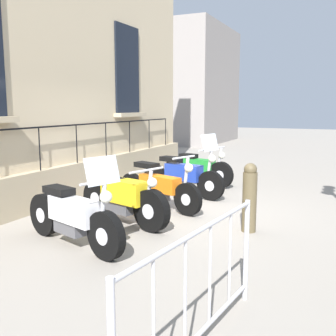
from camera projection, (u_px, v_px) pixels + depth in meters
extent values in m
plane|color=gray|center=(176.00, 209.00, 7.68)|extent=(60.00, 60.00, 0.00)
cube|color=#C6B28E|center=(55.00, 7.00, 8.19)|extent=(0.60, 10.59, 7.98)
cube|color=tan|center=(76.00, 180.00, 8.59)|extent=(0.20, 10.59, 0.77)
cube|color=black|center=(127.00, 70.00, 10.32)|extent=(0.06, 1.14, 2.22)
cube|color=tan|center=(131.00, 115.00, 10.46)|extent=(0.24, 1.34, 0.10)
cube|color=black|center=(76.00, 125.00, 8.39)|extent=(0.03, 8.90, 0.03)
cylinder|color=black|center=(40.00, 149.00, 7.46)|extent=(0.02, 0.02, 0.81)
cylinder|color=black|center=(77.00, 144.00, 8.45)|extent=(0.02, 0.02, 0.81)
cylinder|color=black|center=(106.00, 140.00, 9.45)|extent=(0.02, 0.02, 0.81)
cylinder|color=black|center=(130.00, 137.00, 10.45)|extent=(0.02, 0.02, 0.81)
cylinder|color=black|center=(149.00, 134.00, 11.45)|extent=(0.02, 0.02, 0.81)
cylinder|color=black|center=(166.00, 132.00, 12.44)|extent=(0.02, 0.02, 0.81)
cylinder|color=black|center=(106.00, 236.00, 5.12)|extent=(0.66, 0.32, 0.65)
cylinder|color=silver|center=(106.00, 236.00, 5.12)|extent=(0.26, 0.21, 0.23)
cylinder|color=black|center=(44.00, 214.00, 6.12)|extent=(0.66, 0.32, 0.65)
cylinder|color=silver|center=(44.00, 214.00, 6.12)|extent=(0.26, 0.21, 0.23)
cube|color=silver|center=(74.00, 210.00, 5.56)|extent=(0.93, 0.53, 0.34)
cube|color=#4C4C51|center=(70.00, 226.00, 5.66)|extent=(0.58, 0.37, 0.23)
cube|color=black|center=(59.00, 190.00, 5.76)|extent=(0.55, 0.39, 0.10)
cylinder|color=silver|center=(103.00, 209.00, 5.10)|extent=(0.17, 0.11, 0.70)
cylinder|color=silver|center=(100.00, 182.00, 5.08)|extent=(0.22, 0.58, 0.04)
sphere|color=white|center=(106.00, 197.00, 5.03)|extent=(0.16, 0.16, 0.16)
cylinder|color=silver|center=(73.00, 228.00, 5.90)|extent=(0.79, 0.32, 0.08)
cube|color=silver|center=(102.00, 171.00, 5.02)|extent=(0.27, 0.51, 0.36)
cylinder|color=black|center=(151.00, 211.00, 6.28)|extent=(0.70, 0.34, 0.68)
cylinder|color=silver|center=(151.00, 211.00, 6.28)|extent=(0.28, 0.23, 0.24)
cylinder|color=black|center=(98.00, 198.00, 7.13)|extent=(0.70, 0.34, 0.68)
cylinder|color=silver|center=(98.00, 198.00, 7.13)|extent=(0.28, 0.23, 0.24)
cube|color=gold|center=(125.00, 191.00, 6.64)|extent=(0.93, 0.57, 0.38)
cube|color=#4C4C51|center=(121.00, 205.00, 6.74)|extent=(0.57, 0.40, 0.24)
cube|color=black|center=(111.00, 180.00, 6.85)|extent=(0.55, 0.43, 0.10)
cylinder|color=silver|center=(149.00, 191.00, 6.26)|extent=(0.17, 0.10, 0.64)
cylinder|color=silver|center=(147.00, 170.00, 6.25)|extent=(0.24, 0.72, 0.04)
sphere|color=white|center=(152.00, 183.00, 6.20)|extent=(0.16, 0.16, 0.16)
cylinder|color=silver|center=(123.00, 209.00, 7.01)|extent=(0.77, 0.30, 0.08)
cylinder|color=black|center=(188.00, 199.00, 7.21)|extent=(0.61, 0.29, 0.61)
cylinder|color=silver|center=(188.00, 199.00, 7.21)|extent=(0.24, 0.19, 0.21)
cylinder|color=black|center=(132.00, 187.00, 8.25)|extent=(0.61, 0.29, 0.61)
cylinder|color=silver|center=(132.00, 187.00, 8.25)|extent=(0.24, 0.19, 0.21)
cube|color=orange|center=(160.00, 184.00, 7.67)|extent=(0.94, 0.54, 0.31)
cube|color=#4C4C51|center=(156.00, 194.00, 7.77)|extent=(0.58, 0.37, 0.21)
cube|color=black|center=(147.00, 165.00, 7.87)|extent=(0.56, 0.39, 0.10)
cylinder|color=silver|center=(186.00, 178.00, 7.19)|extent=(0.17, 0.11, 0.77)
cylinder|color=silver|center=(184.00, 157.00, 7.17)|extent=(0.22, 0.56, 0.04)
sphere|color=white|center=(189.00, 168.00, 7.11)|extent=(0.16, 0.16, 0.16)
cylinder|color=silver|center=(155.00, 197.00, 8.01)|extent=(0.80, 0.34, 0.08)
cylinder|color=black|center=(211.00, 186.00, 8.38)|extent=(0.64, 0.24, 0.63)
cylinder|color=silver|center=(211.00, 186.00, 8.38)|extent=(0.24, 0.17, 0.22)
cylinder|color=black|center=(156.00, 178.00, 9.30)|extent=(0.64, 0.24, 0.63)
cylinder|color=silver|center=(156.00, 178.00, 9.30)|extent=(0.24, 0.17, 0.22)
cube|color=#1E389E|center=(184.00, 172.00, 8.78)|extent=(0.90, 0.48, 0.35)
cube|color=#4C4C51|center=(180.00, 183.00, 8.87)|extent=(0.55, 0.34, 0.22)
cube|color=black|center=(171.00, 159.00, 8.95)|extent=(0.53, 0.36, 0.10)
cylinder|color=silver|center=(209.00, 168.00, 8.35)|extent=(0.17, 0.09, 0.77)
cylinder|color=silver|center=(207.00, 150.00, 8.32)|extent=(0.18, 0.63, 0.04)
sphere|color=white|center=(212.00, 159.00, 8.28)|extent=(0.16, 0.16, 0.16)
cylinder|color=silver|center=(178.00, 186.00, 9.11)|extent=(0.77, 0.25, 0.08)
cube|color=silver|center=(210.00, 143.00, 8.27)|extent=(0.24, 0.54, 0.36)
cylinder|color=black|center=(221.00, 175.00, 9.65)|extent=(0.66, 0.27, 0.65)
cylinder|color=silver|center=(221.00, 175.00, 9.65)|extent=(0.25, 0.19, 0.23)
cylinder|color=black|center=(176.00, 169.00, 10.49)|extent=(0.66, 0.27, 0.65)
cylinder|color=silver|center=(176.00, 169.00, 10.49)|extent=(0.25, 0.19, 0.23)
cube|color=#1E842D|center=(199.00, 165.00, 10.01)|extent=(0.84, 0.46, 0.29)
cube|color=#4C4C51|center=(196.00, 173.00, 10.10)|extent=(0.52, 0.33, 0.23)
cube|color=black|center=(188.00, 156.00, 10.18)|extent=(0.49, 0.35, 0.10)
cylinder|color=silver|center=(219.00, 161.00, 9.63)|extent=(0.17, 0.10, 0.67)
cylinder|color=silver|center=(218.00, 148.00, 9.61)|extent=(0.18, 0.60, 0.04)
sphere|color=white|center=(222.00, 155.00, 9.56)|extent=(0.16, 0.16, 0.16)
cylinder|color=silver|center=(194.00, 176.00, 10.33)|extent=(0.72, 0.25, 0.08)
cylinder|color=#B7B7BF|center=(246.00, 251.00, 4.03)|extent=(0.05, 0.05, 1.05)
cylinder|color=#B7B7BF|center=(199.00, 231.00, 3.06)|extent=(0.29, 2.11, 0.04)
cylinder|color=#B7B7BF|center=(198.00, 335.00, 3.20)|extent=(0.29, 2.11, 0.04)
cylinder|color=#B7B7BF|center=(154.00, 319.00, 2.59)|extent=(0.02, 0.02, 0.87)
cylinder|color=#B7B7BF|center=(185.00, 293.00, 2.95)|extent=(0.02, 0.02, 0.87)
cylinder|color=#B7B7BF|center=(210.00, 273.00, 3.31)|extent=(0.02, 0.02, 0.87)
cylinder|color=#B7B7BF|center=(230.00, 257.00, 3.66)|extent=(0.02, 0.02, 0.87)
cylinder|color=brown|center=(249.00, 202.00, 6.27)|extent=(0.23, 0.23, 0.95)
sphere|color=brown|center=(250.00, 169.00, 6.19)|extent=(0.20, 0.20, 0.20)
cube|color=gray|center=(194.00, 86.00, 21.93)|extent=(3.43, 6.14, 6.18)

